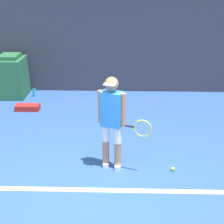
# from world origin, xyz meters

# --- Properties ---
(ground_plane) EXTENTS (24.00, 24.00, 0.00)m
(ground_plane) POSITION_xyz_m (0.00, 0.00, 0.00)
(ground_plane) COLOR #2D5193
(back_wall) EXTENTS (24.00, 0.10, 2.57)m
(back_wall) POSITION_xyz_m (0.00, 5.14, 1.29)
(back_wall) COLOR #383842
(back_wall) RESTS_ON ground_plane
(court_baseline) EXTENTS (21.60, 0.10, 0.01)m
(court_baseline) POSITION_xyz_m (0.00, 0.48, 0.01)
(court_baseline) COLOR white
(court_baseline) RESTS_ON ground_plane
(tennis_player) EXTENTS (0.89, 0.37, 1.66)m
(tennis_player) POSITION_xyz_m (0.30, 1.17, 0.93)
(tennis_player) COLOR #A37556
(tennis_player) RESTS_ON ground_plane
(tennis_ball) EXTENTS (0.07, 0.07, 0.07)m
(tennis_ball) POSITION_xyz_m (1.36, 1.07, 0.03)
(tennis_ball) COLOR #D1E533
(tennis_ball) RESTS_ON ground_plane
(covered_chair) EXTENTS (0.72, 0.82, 1.18)m
(covered_chair) POSITION_xyz_m (-2.56, 4.63, 0.56)
(covered_chair) COLOR #28663D
(covered_chair) RESTS_ON ground_plane
(equipment_bag) EXTENTS (0.60, 0.26, 0.14)m
(equipment_bag) POSITION_xyz_m (-1.91, 3.63, 0.07)
(equipment_bag) COLOR #B2231E
(equipment_bag) RESTS_ON ground_plane
(water_bottle) EXTENTS (0.08, 0.08, 0.26)m
(water_bottle) POSITION_xyz_m (-1.98, 4.60, 0.12)
(water_bottle) COLOR #33ADD6
(water_bottle) RESTS_ON ground_plane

